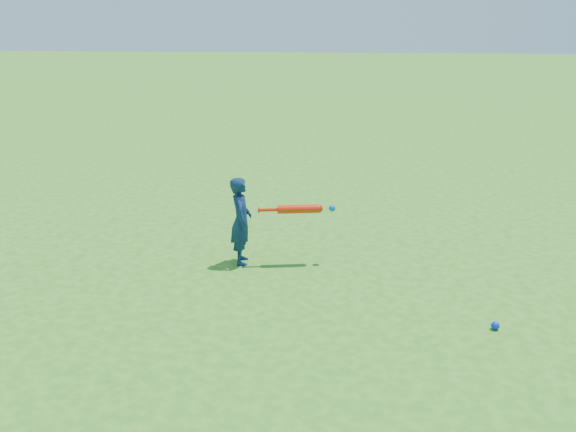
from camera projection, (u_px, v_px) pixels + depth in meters
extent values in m
plane|color=#2F771C|center=(301.00, 285.00, 6.34)|extent=(80.00, 80.00, 0.00)
imported|color=#0F2248|center=(241.00, 221.00, 6.79)|extent=(0.28, 0.38, 0.94)
sphere|color=#0C25DC|center=(495.00, 326.00, 5.45)|extent=(0.07, 0.07, 0.07)
cylinder|color=red|center=(259.00, 210.00, 6.72)|extent=(0.03, 0.06, 0.06)
cylinder|color=red|center=(269.00, 210.00, 6.73)|extent=(0.21, 0.07, 0.04)
cylinder|color=red|center=(298.00, 209.00, 6.75)|extent=(0.45, 0.17, 0.09)
sphere|color=red|center=(319.00, 209.00, 6.77)|extent=(0.09, 0.09, 0.09)
sphere|color=blue|center=(332.00, 208.00, 6.78)|extent=(0.07, 0.07, 0.07)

